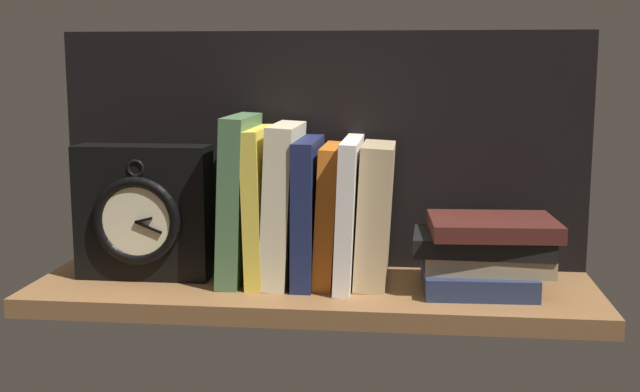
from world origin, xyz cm
name	(u,v)px	position (x,y,z in cm)	size (l,w,h in cm)	color
ground_plane	(313,293)	(0.00, 0.00, -1.25)	(75.95, 23.25, 2.50)	brown
back_panel	(322,150)	(0.00, 11.03, 17.00)	(75.95, 1.20, 34.00)	black
book_green_romantic	(239,198)	(-10.38, 1.98, 11.26)	(2.96, 14.57, 22.53)	#476B44
book_yellow_seinlanguage	(260,204)	(-7.46, 1.98, 10.44)	(2.26, 14.44, 20.88)	gold
book_cream_twain	(283,203)	(-4.29, 1.98, 10.70)	(3.48, 14.37, 21.41)	beige
book_navy_bierce	(308,210)	(-0.89, 1.98, 9.73)	(2.72, 15.00, 19.45)	#192147
book_orange_pandolfini	(329,214)	(2.04, 1.98, 9.31)	(2.53, 12.86, 18.62)	orange
book_white_catcher	(349,211)	(4.71, 1.98, 9.75)	(2.21, 16.89, 19.51)	silver
book_tan_shortstories	(375,214)	(8.20, 1.98, 9.44)	(4.18, 12.59, 18.88)	tan
framed_clock	(143,213)	(-23.57, 0.65, 9.14)	(18.43, 6.79, 18.43)	black
book_stack_side	(484,253)	(22.70, -0.01, 4.87)	(18.77, 14.17, 9.56)	#232D4C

